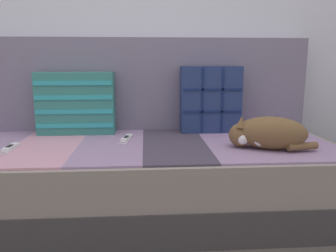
# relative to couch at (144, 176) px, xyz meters

# --- Properties ---
(ground_plane) EXTENTS (14.00, 14.00, 0.00)m
(ground_plane) POSITION_rel_couch_xyz_m (0.00, -0.09, -0.19)
(ground_plane) COLOR #564C47
(couch) EXTENTS (2.13, 0.92, 0.38)m
(couch) POSITION_rel_couch_xyz_m (0.00, 0.00, 0.00)
(couch) COLOR #3D3838
(couch) RESTS_ON ground_plane
(sofa_backrest) EXTENTS (2.09, 0.14, 0.57)m
(sofa_backrest) POSITION_rel_couch_xyz_m (0.00, 0.39, 0.48)
(sofa_backrest) COLOR slate
(sofa_backrest) RESTS_ON couch
(throw_pillow_quilted) EXTENTS (0.36, 0.14, 0.40)m
(throw_pillow_quilted) POSITION_rel_couch_xyz_m (0.41, 0.24, 0.40)
(throw_pillow_quilted) COLOR navy
(throw_pillow_quilted) RESTS_ON couch
(throw_pillow_striped) EXTENTS (0.45, 0.14, 0.37)m
(throw_pillow_striped) POSITION_rel_couch_xyz_m (-0.40, 0.24, 0.38)
(throw_pillow_striped) COLOR #337A70
(throw_pillow_striped) RESTS_ON couch
(sleeping_cat) EXTENTS (0.41, 0.27, 0.16)m
(sleeping_cat) POSITION_rel_couch_xyz_m (0.61, -0.19, 0.27)
(sleeping_cat) COLOR brown
(sleeping_cat) RESTS_ON couch
(game_remote_near) EXTENTS (0.05, 0.18, 0.02)m
(game_remote_near) POSITION_rel_couch_xyz_m (-0.66, -0.12, 0.20)
(game_remote_near) COLOR white
(game_remote_near) RESTS_ON couch
(game_remote_far) EXTENTS (0.08, 0.19, 0.02)m
(game_remote_far) POSITION_rel_couch_xyz_m (-0.09, 0.05, 0.20)
(game_remote_far) COLOR white
(game_remote_far) RESTS_ON couch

